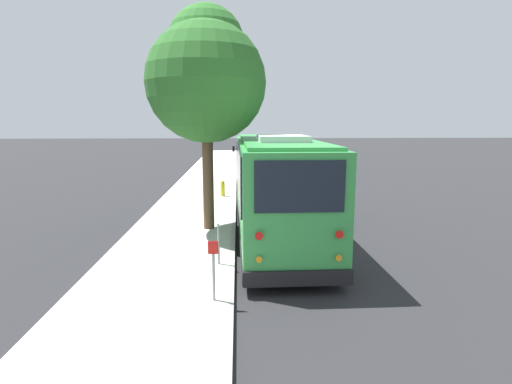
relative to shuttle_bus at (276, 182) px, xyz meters
The scene contains 13 objects.
ground_plane 2.31m from the shuttle_bus, 158.51° to the right, with size 160.00×160.00×0.00m, color #28282B.
sidewalk_slab 3.98m from the shuttle_bus, 110.52° to the left, with size 80.00×3.60×0.15m, color beige.
curb_strip 2.63m from the shuttle_bus, 130.64° to the left, with size 80.00×0.14×0.15m, color #AAA69D.
shuttle_bus is the anchor object (origin of this frame).
parked_sedan_tan 12.94m from the shuttle_bus, ahead, with size 4.75×1.92×1.33m.
parked_sedan_white 18.87m from the shuttle_bus, ahead, with size 4.53×1.92×1.27m.
parked_sedan_navy 26.27m from the shuttle_bus, ahead, with size 4.68×1.77×1.33m.
parked_sedan_blue 32.12m from the shuttle_bus, ahead, with size 4.26×1.84×1.31m.
parked_sedan_gray 39.27m from the shuttle_bus, ahead, with size 4.37×1.78×1.28m.
street_tree 4.34m from the shuttle_bus, 72.10° to the left, with size 4.06×4.06×7.70m.
sign_post_near 5.62m from the shuttle_bus, 160.97° to the left, with size 0.06×0.22×1.31m.
sign_post_far 3.72m from the shuttle_bus, 149.27° to the left, with size 0.06×0.06×1.11m.
fire_hydrant 7.22m from the shuttle_bus, 16.90° to the left, with size 0.22×0.22×0.81m.
Camera 1 is at (-12.03, 1.75, 3.94)m, focal length 28.00 mm.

